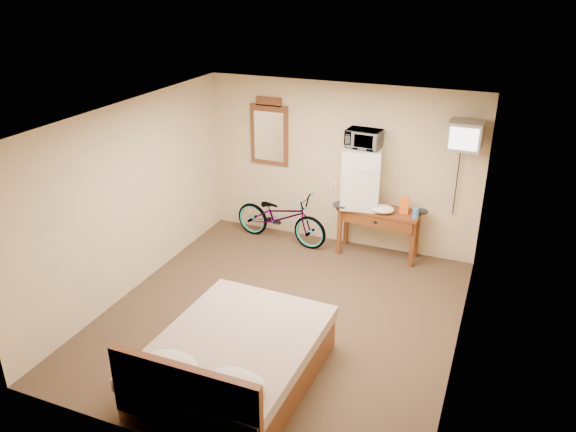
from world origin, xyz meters
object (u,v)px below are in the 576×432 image
object	(u,v)px
blue_cup	(416,213)
wall_mirror	(269,133)
microwave	(364,139)
crt_television	(465,136)
bed	(233,362)
mini_fridge	(362,177)
desk	(378,219)
bicycle	(281,217)

from	to	relation	value
blue_cup	wall_mirror	xyz separation A→B (m)	(-2.39, 0.35, 0.83)
microwave	wall_mirror	world-z (taller)	wall_mirror
microwave	blue_cup	world-z (taller)	microwave
microwave	wall_mirror	size ratio (longest dim) A/B	0.45
microwave	crt_television	size ratio (longest dim) A/B	0.84
crt_television	wall_mirror	size ratio (longest dim) A/B	0.54
crt_television	bed	size ratio (longest dim) A/B	0.28
mini_fridge	desk	bearing A→B (deg)	-11.38
wall_mirror	bed	size ratio (longest dim) A/B	0.52
crt_television	wall_mirror	distance (m)	2.95
mini_fridge	microwave	size ratio (longest dim) A/B	1.86
blue_cup	crt_television	size ratio (longest dim) A/B	0.27
mini_fridge	wall_mirror	world-z (taller)	wall_mirror
desk	microwave	bearing A→B (deg)	168.59
desk	microwave	xyz separation A→B (m)	(-0.30, 0.06, 1.16)
wall_mirror	microwave	bearing A→B (deg)	-7.60
mini_fridge	bed	world-z (taller)	mini_fridge
microwave	crt_television	xyz separation A→B (m)	(1.37, -0.04, 0.20)
desk	bed	size ratio (longest dim) A/B	0.59
blue_cup	wall_mirror	size ratio (longest dim) A/B	0.14
blue_cup	crt_television	bearing A→B (deg)	10.96
mini_fridge	crt_television	bearing A→B (deg)	-1.79
crt_television	bicycle	xyz separation A→B (m)	(-2.59, -0.08, -1.56)
blue_cup	crt_television	distance (m)	1.27
desk	wall_mirror	size ratio (longest dim) A/B	1.15
mini_fridge	blue_cup	xyz separation A→B (m)	(0.84, -0.14, -0.37)
desk	blue_cup	distance (m)	0.59
blue_cup	wall_mirror	distance (m)	2.56
mini_fridge	wall_mirror	distance (m)	1.63
mini_fridge	wall_mirror	bearing A→B (deg)	172.39
mini_fridge	blue_cup	world-z (taller)	mini_fridge
desk	mini_fridge	size ratio (longest dim) A/B	1.36
mini_fridge	microwave	distance (m)	0.58
blue_cup	bed	xyz separation A→B (m)	(-1.21, -3.30, -0.53)
blue_cup	bed	size ratio (longest dim) A/B	0.07
desk	bicycle	size ratio (longest dim) A/B	0.77
mini_fridge	crt_television	distance (m)	1.57
mini_fridge	bicycle	size ratio (longest dim) A/B	0.56
bicycle	bed	size ratio (longest dim) A/B	0.77
wall_mirror	bicycle	size ratio (longest dim) A/B	0.67
desk	bicycle	xyz separation A→B (m)	(-1.53, -0.06, -0.20)
mini_fridge	microwave	xyz separation A→B (m)	(0.00, 0.00, 0.58)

